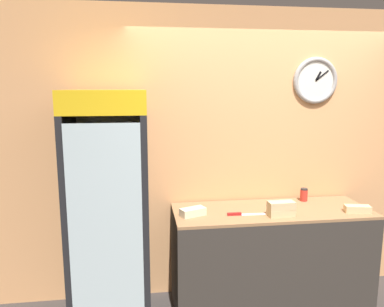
# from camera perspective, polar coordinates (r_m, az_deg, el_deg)

# --- Properties ---
(wall_back) EXTENTS (5.20, 0.10, 2.70)m
(wall_back) POSITION_cam_1_polar(r_m,az_deg,el_deg) (3.65, 10.48, 0.03)
(wall_back) COLOR tan
(wall_back) RESTS_ON ground_plane
(prep_counter) EXTENTS (1.75, 0.63, 0.92)m
(prep_counter) POSITION_cam_1_polar(r_m,az_deg,el_deg) (3.60, 11.79, -15.28)
(prep_counter) COLOR #332D28
(prep_counter) RESTS_ON ground_plane
(beverage_cooler) EXTENTS (0.64, 0.67, 1.96)m
(beverage_cooler) POSITION_cam_1_polar(r_m,az_deg,el_deg) (3.22, -12.52, -6.77)
(beverage_cooler) COLOR black
(beverage_cooler) RESTS_ON ground_plane
(sandwich_stack_bottom) EXTENTS (0.23, 0.12, 0.06)m
(sandwich_stack_bottom) POSITION_cam_1_polar(r_m,az_deg,el_deg) (3.27, 13.40, -8.73)
(sandwich_stack_bottom) COLOR tan
(sandwich_stack_bottom) RESTS_ON prep_counter
(sandwich_stack_middle) EXTENTS (0.22, 0.11, 0.06)m
(sandwich_stack_middle) POSITION_cam_1_polar(r_m,az_deg,el_deg) (3.25, 13.45, -7.68)
(sandwich_stack_middle) COLOR tan
(sandwich_stack_middle) RESTS_ON sandwich_stack_bottom
(sandwich_flat_left) EXTENTS (0.23, 0.17, 0.07)m
(sandwich_flat_left) POSITION_cam_1_polar(r_m,az_deg,el_deg) (3.19, 0.14, -8.88)
(sandwich_flat_left) COLOR beige
(sandwich_flat_left) RESTS_ON prep_counter
(sandwich_flat_right) EXTENTS (0.23, 0.13, 0.06)m
(sandwich_flat_right) POSITION_cam_1_polar(r_m,az_deg,el_deg) (3.57, 23.90, -7.73)
(sandwich_flat_right) COLOR tan
(sandwich_flat_right) RESTS_ON prep_counter
(chefs_knife) EXTENTS (0.33, 0.05, 0.02)m
(chefs_knife) POSITION_cam_1_polar(r_m,az_deg,el_deg) (3.24, 7.49, -9.14)
(chefs_knife) COLOR silver
(chefs_knife) RESTS_ON prep_counter
(condiment_jar) EXTENTS (0.07, 0.07, 0.12)m
(condiment_jar) POSITION_cam_1_polar(r_m,az_deg,el_deg) (3.74, 16.68, -6.03)
(condiment_jar) COLOR #B72D23
(condiment_jar) RESTS_ON prep_counter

